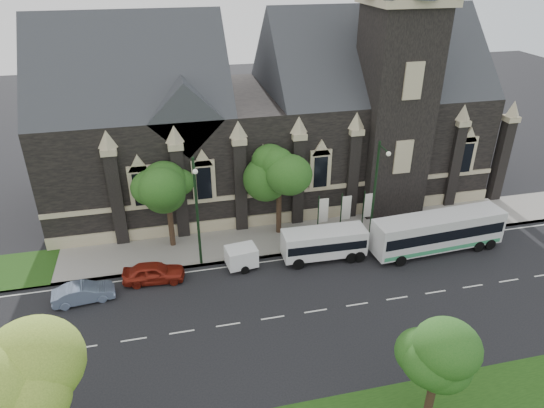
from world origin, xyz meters
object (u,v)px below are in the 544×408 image
object	(u,v)px
banner_flag_left	(322,213)
shuttle_bus	(324,242)
tree_walk_right	(281,170)
banner_flag_center	(344,210)
tree_park_near	(38,382)
tree_walk_left	(169,182)
car_far_red	(154,272)
tree_park_east	(441,350)
street_lamp_near	(376,189)
box_trailer	(241,256)
sedan	(83,293)
street_lamp_mid	(197,208)
banner_flag_right	(367,208)
tour_coach	(438,232)

from	to	relation	value
banner_flag_left	shuttle_bus	world-z (taller)	banner_flag_left
tree_walk_right	banner_flag_left	world-z (taller)	tree_walk_right
banner_flag_left	banner_flag_center	size ratio (longest dim) A/B	1.00
tree_park_near	tree_walk_left	bearing A→B (deg)	72.95
tree_walk_right	car_far_red	size ratio (longest dim) A/B	1.75
tree_park_east	banner_flag_center	size ratio (longest dim) A/B	1.57
tree_park_east	street_lamp_near	world-z (taller)	street_lamp_near
tree_park_east	street_lamp_near	xyz separation A→B (m)	(3.82, 16.42, 0.49)
tree_park_east	street_lamp_near	size ratio (longest dim) A/B	0.70
tree_walk_right	banner_flag_center	bearing A→B (deg)	-18.64
tree_walk_left	banner_flag_left	bearing A→B (deg)	-8.02
tree_walk_right	tree_walk_left	size ratio (longest dim) A/B	1.02
shuttle_bus	box_trailer	world-z (taller)	shuttle_bus
tree_walk_left	shuttle_bus	distance (m)	13.01
street_lamp_near	banner_flag_center	distance (m)	3.74
box_trailer	car_far_red	xyz separation A→B (m)	(-6.59, -0.24, -0.24)
banner_flag_left	sedan	size ratio (longest dim) A/B	0.97
street_lamp_mid	banner_flag_center	size ratio (longest dim) A/B	2.25
street_lamp_near	banner_flag_left	world-z (taller)	street_lamp_near
tree_walk_left	box_trailer	size ratio (longest dim) A/B	2.26
tree_park_east	tree_walk_left	size ratio (longest dim) A/B	0.82
car_far_red	banner_flag_right	bearing A→B (deg)	-75.93
tree_park_east	street_lamp_near	distance (m)	16.86
banner_flag_left	tree_walk_right	bearing A→B (deg)	150.90
tree_park_near	tree_park_east	distance (m)	18.04
tour_coach	shuttle_bus	size ratio (longest dim) A/B	1.68
banner_flag_right	tour_coach	size ratio (longest dim) A/B	0.36
banner_flag_right	shuttle_bus	distance (m)	5.70
tree_park_near	banner_flag_left	bearing A→B (deg)	44.54
banner_flag_right	car_far_red	world-z (taller)	banner_flag_right
tree_walk_left	shuttle_bus	xyz separation A→B (m)	(11.35, -4.74, -4.26)
street_lamp_near	tour_coach	xyz separation A→B (m)	(4.78, -2.10, -3.37)
tree_park_near	tour_coach	size ratio (longest dim) A/B	0.77
street_lamp_mid	box_trailer	world-z (taller)	street_lamp_mid
street_lamp_mid	sedan	distance (m)	9.77
tree_walk_right	banner_flag_right	world-z (taller)	tree_walk_right
tree_walk_left	tree_park_near	bearing A→B (deg)	-107.05
tree_walk_left	street_lamp_mid	size ratio (longest dim) A/B	0.85
tree_walk_left	street_lamp_near	size ratio (longest dim) A/B	0.85
tree_park_near	banner_flag_center	xyz separation A→B (m)	(20.06, 17.77, -4.03)
tree_walk_right	banner_flag_right	bearing A→B (deg)	-13.60
shuttle_bus	car_far_red	world-z (taller)	shuttle_bus
shuttle_bus	box_trailer	bearing A→B (deg)	179.49
tour_coach	car_far_red	world-z (taller)	tour_coach
box_trailer	tour_coach	bearing A→B (deg)	-11.33
tree_park_east	sedan	bearing A→B (deg)	142.85
banner_flag_center	sedan	size ratio (longest dim) A/B	0.97
street_lamp_mid	car_far_red	world-z (taller)	street_lamp_mid
tree_park_near	tree_walk_right	size ratio (longest dim) A/B	1.10
tree_walk_right	car_far_red	xyz separation A→B (m)	(-10.80, -4.75, -5.06)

